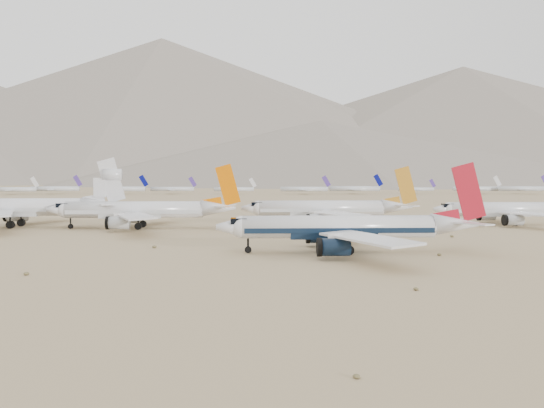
{
  "coord_description": "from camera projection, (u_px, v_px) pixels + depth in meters",
  "views": [
    {
      "loc": [
        -10.75,
        -94.65,
        14.76
      ],
      "look_at": [
        -4.56,
        53.22,
        7.0
      ],
      "focal_mm": 35.0,
      "sensor_mm": 36.0,
      "label": 1
    }
  ],
  "objects": [
    {
      "name": "main_airliner",
      "position": [
        350.0,
        228.0,
        102.27
      ],
      "size": [
        49.69,
        48.54,
        17.54
      ],
      "color": "silver",
      "rests_on": "ground"
    },
    {
      "name": "desert_scrub",
      "position": [
        248.0,
        288.0,
        68.75
      ],
      "size": [
        247.37,
        121.67,
        0.63
      ],
      "color": "brown",
      "rests_on": "ground"
    },
    {
      "name": "row2_navy_widebody",
      "position": [
        513.0,
        210.0,
        160.25
      ],
      "size": [
        46.81,
        45.78,
        16.65
      ],
      "color": "silver",
      "rests_on": "ground"
    },
    {
      "name": "mountain_range",
      "position": [
        274.0,
        123.0,
        1732.94
      ],
      "size": [
        7354.0,
        3024.0,
        470.0
      ],
      "color": "slate",
      "rests_on": "ground"
    },
    {
      "name": "foothills",
      "position": [
        485.0,
        153.0,
        1211.66
      ],
      "size": [
        4637.5,
        1395.0,
        155.0
      ],
      "color": "slate",
      "rests_on": "ground"
    },
    {
      "name": "ground",
      "position": [
        310.0,
        258.0,
        95.66
      ],
      "size": [
        7000.0,
        7000.0,
        0.0
      ],
      "primitive_type": "plane",
      "color": "#8D7352",
      "rests_on": "ground"
    },
    {
      "name": "row2_gold_tail",
      "position": [
        328.0,
        209.0,
        159.4
      ],
      "size": [
        50.25,
        49.15,
        17.89
      ],
      "color": "silver",
      "rests_on": "ground"
    },
    {
      "name": "distant_storage_row",
      "position": [
        255.0,
        189.0,
        437.81
      ],
      "size": [
        505.86,
        57.73,
        14.4
      ],
      "color": "silver",
      "rests_on": "ground"
    },
    {
      "name": "row2_white_trijet",
      "position": [
        21.0,
        207.0,
        152.95
      ],
      "size": [
        57.16,
        55.87,
        20.26
      ],
      "color": "silver",
      "rests_on": "ground"
    },
    {
      "name": "row2_orange_tail",
      "position": [
        143.0,
        210.0,
        149.46
      ],
      "size": [
        51.34,
        50.22,
        18.31
      ],
      "color": "silver",
      "rests_on": "ground"
    }
  ]
}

